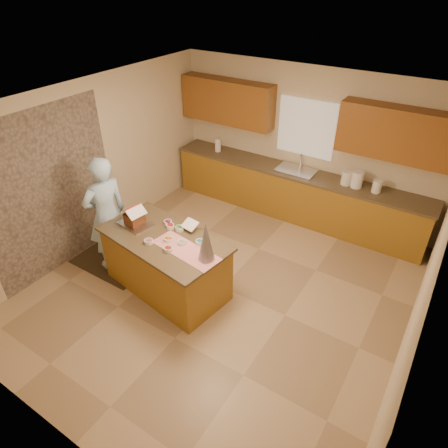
{
  "coord_description": "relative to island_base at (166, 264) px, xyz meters",
  "views": [
    {
      "loc": [
        2.41,
        -3.7,
        4.09
      ],
      "look_at": [
        -0.1,
        0.2,
        1.0
      ],
      "focal_mm": 31.72,
      "sensor_mm": 36.0,
      "label": 1
    }
  ],
  "objects": [
    {
      "name": "cookbook",
      "position": [
        0.2,
        0.35,
        0.57
      ],
      "size": [
        0.24,
        0.2,
        0.09
      ],
      "primitive_type": "cube",
      "rotation": [
        -1.13,
        0.0,
        -0.15
      ],
      "color": "white",
      "rests_on": "island_top"
    },
    {
      "name": "canister_a",
      "position": [
        1.61,
        2.87,
        0.6
      ],
      "size": [
        0.17,
        0.17,
        0.24
      ],
      "primitive_type": "cylinder",
      "color": "white",
      "rests_on": "back_counter_top"
    },
    {
      "name": "sink",
      "position": [
        0.7,
        2.87,
        0.45
      ],
      "size": [
        0.7,
        0.45,
        0.12
      ],
      "primitive_type": "cube",
      "color": "silver",
      "rests_on": "back_counter_top"
    },
    {
      "name": "ceiling",
      "position": [
        0.7,
        0.42,
        2.26
      ],
      "size": [
        5.5,
        5.5,
        0.0
      ],
      "primitive_type": "plane",
      "color": "silver",
      "rests_on": "floor"
    },
    {
      "name": "stone_accent",
      "position": [
        -1.78,
        -0.38,
        0.81
      ],
      "size": [
        0.0,
        2.5,
        2.5
      ],
      "primitive_type": "plane",
      "rotation": [
        1.57,
        0.0,
        1.57
      ],
      "color": "gray",
      "rests_on": "wall_left"
    },
    {
      "name": "boy",
      "position": [
        -1.08,
        -0.02,
        0.49
      ],
      "size": [
        0.61,
        0.76,
        1.84
      ],
      "primitive_type": "imported",
      "rotation": [
        0.0,
        0.0,
        -1.85
      ],
      "color": "#AAD2F1",
      "rests_on": "rug"
    },
    {
      "name": "gingerbread_house",
      "position": [
        -0.55,
        0.03,
        0.61
      ],
      "size": [
        0.31,
        0.31,
        0.28
      ],
      "color": "brown",
      "rests_on": "baking_tray"
    },
    {
      "name": "wall_left",
      "position": [
        -1.8,
        0.42,
        0.91
      ],
      "size": [
        5.5,
        5.5,
        0.0
      ],
      "primitive_type": "plane",
      "color": "beige",
      "rests_on": "floor"
    },
    {
      "name": "upper_cabinet_right",
      "position": [
        2.25,
        2.99,
        1.46
      ],
      "size": [
        1.85,
        0.35,
        0.8
      ],
      "primitive_type": "cube",
      "color": "brown",
      "rests_on": "wall_back"
    },
    {
      "name": "wall_back",
      "position": [
        0.7,
        3.17,
        0.91
      ],
      "size": [
        5.5,
        5.5,
        0.0
      ],
      "primitive_type": "plane",
      "color": "beige",
      "rests_on": "floor"
    },
    {
      "name": "wall_right",
      "position": [
        3.2,
        0.42,
        0.91
      ],
      "size": [
        5.5,
        5.5,
        0.0
      ],
      "primitive_type": "plane",
      "color": "beige",
      "rests_on": "floor"
    },
    {
      "name": "table_runner",
      "position": [
        0.44,
        -0.07,
        0.48
      ],
      "size": [
        1.03,
        0.5,
        0.01
      ],
      "primitive_type": "cube",
      "rotation": [
        0.0,
        0.0,
        -0.15
      ],
      "color": "red",
      "rests_on": "island_top"
    },
    {
      "name": "upper_cabinet_left",
      "position": [
        -0.85,
        2.99,
        1.46
      ],
      "size": [
        1.85,
        0.35,
        0.8
      ],
      "primitive_type": "cube",
      "color": "brown",
      "rests_on": "wall_back"
    },
    {
      "name": "window_curtain",
      "position": [
        0.7,
        3.14,
        1.21
      ],
      "size": [
        1.05,
        0.03,
        1.0
      ],
      "primitive_type": "cube",
      "color": "white",
      "rests_on": "wall_back"
    },
    {
      "name": "tinsel_tree",
      "position": [
        0.77,
        -0.06,
        0.75
      ],
      "size": [
        0.25,
        0.25,
        0.55
      ],
      "primitive_type": "cone",
      "rotation": [
        0.0,
        0.0,
        -0.15
      ],
      "color": "#B4B2BF",
      "rests_on": "island_top"
    },
    {
      "name": "wall_front",
      "position": [
        0.7,
        -2.33,
        0.91
      ],
      "size": [
        5.5,
        5.5,
        0.0
      ],
      "primitive_type": "plane",
      "color": "beige",
      "rests_on": "floor"
    },
    {
      "name": "canister_b",
      "position": [
        1.79,
        2.87,
        0.62
      ],
      "size": [
        0.19,
        0.19,
        0.28
      ],
      "primitive_type": "cylinder",
      "color": "white",
      "rests_on": "back_counter_top"
    },
    {
      "name": "baking_tray",
      "position": [
        -0.55,
        0.03,
        0.49
      ],
      "size": [
        0.5,
        0.4,
        0.02
      ],
      "primitive_type": "cube",
      "rotation": [
        0.0,
        0.0,
        -0.15
      ],
      "color": "silver",
      "rests_on": "island_top"
    },
    {
      "name": "back_counter_base",
      "position": [
        0.7,
        2.87,
        0.0
      ],
      "size": [
        4.8,
        0.6,
        0.88
      ],
      "primitive_type": "cube",
      "color": "#93641E",
      "rests_on": "floor"
    },
    {
      "name": "canister_c",
      "position": [
        2.12,
        2.87,
        0.59
      ],
      "size": [
        0.15,
        0.15,
        0.21
      ],
      "primitive_type": "cylinder",
      "color": "white",
      "rests_on": "back_counter_top"
    },
    {
      "name": "paper_towel",
      "position": [
        -0.99,
        2.87,
        0.61
      ],
      "size": [
        0.12,
        0.12,
        0.26
      ],
      "primitive_type": "cylinder",
      "color": "white",
      "rests_on": "back_counter_top"
    },
    {
      "name": "rug",
      "position": [
        -1.13,
        -0.02,
        -0.43
      ],
      "size": [
        1.25,
        0.81,
        0.01
      ],
      "primitive_type": "cube",
      "color": "black",
      "rests_on": "floor"
    },
    {
      "name": "faucet",
      "position": [
        0.7,
        3.05,
        0.62
      ],
      "size": [
        0.03,
        0.03,
        0.28
      ],
      "primitive_type": "cylinder",
      "color": "silver",
      "rests_on": "back_counter_top"
    },
    {
      "name": "island_top",
      "position": [
        0.0,
        -0.0,
        0.46
      ],
      "size": [
        1.99,
        1.24,
        0.04
      ],
      "primitive_type": "cube",
      "rotation": [
        0.0,
        0.0,
        -0.15
      ],
      "color": "brown",
      "rests_on": "island_base"
    },
    {
      "name": "island_base",
      "position": [
        0.0,
        0.0,
        0.0
      ],
      "size": [
        1.9,
        1.14,
        0.87
      ],
      "primitive_type": "cube",
      "rotation": [
        0.0,
        0.0,
        -0.15
      ],
      "color": "#93641E",
      "rests_on": "floor"
    },
    {
      "name": "candy_bowls",
      "position": [
        0.12,
        0.07,
        0.5
      ],
      "size": [
        0.79,
        0.62,
        0.05
      ],
      "color": "green",
      "rests_on": "island_top"
    },
    {
      "name": "floor",
      "position": [
        0.7,
        0.42,
        -0.44
      ],
      "size": [
        5.5,
        5.5,
        0.0
      ],
      "primitive_type": "plane",
      "color": "tan",
      "rests_on": "ground"
    },
    {
      "name": "back_counter_top",
      "position": [
        0.7,
        2.87,
        0.46
      ],
      "size": [
        4.85,
        0.63,
        0.04
      ],
      "primitive_type": "cube",
      "color": "brown",
      "rests_on": "back_counter_base"
    }
  ]
}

